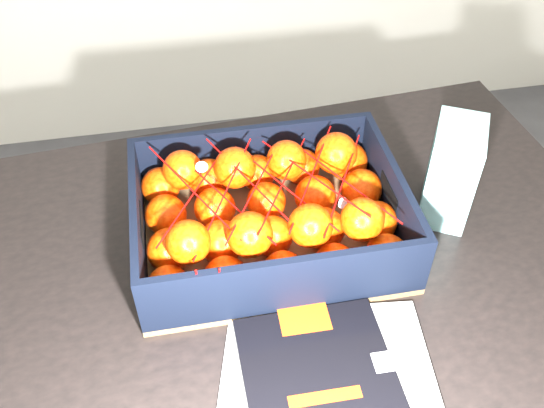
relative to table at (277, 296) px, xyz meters
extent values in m
cube|color=black|center=(0.00, 0.00, 0.08)|extent=(1.26, 0.90, 0.04)
cylinder|color=black|center=(-0.55, 0.35, -0.30)|extent=(0.06, 0.06, 0.71)
cylinder|color=black|center=(0.55, 0.35, -0.30)|extent=(0.06, 0.06, 0.71)
cube|color=silver|center=(-0.03, -0.26, 0.10)|extent=(0.27, 0.32, 0.01)
cube|color=silver|center=(0.07, -0.26, 0.11)|extent=(0.24, 0.30, 0.01)
cube|color=black|center=(0.01, -0.26, 0.11)|extent=(0.21, 0.28, 0.01)
cube|color=#F63C0C|center=(0.01, -0.14, 0.12)|extent=(0.08, 0.06, 0.00)
cube|color=white|center=(0.12, -0.23, 0.12)|extent=(0.06, 0.03, 0.00)
cube|color=#F63C0C|center=(0.01, -0.27, 0.12)|extent=(0.10, 0.02, 0.00)
cube|color=olive|center=(-0.01, 0.05, 0.10)|extent=(0.44, 0.33, 0.01)
cube|color=black|center=(-0.01, 0.21, 0.16)|extent=(0.44, 0.01, 0.12)
cube|color=black|center=(-0.01, -0.11, 0.16)|extent=(0.44, 0.01, 0.12)
cube|color=black|center=(-0.22, 0.05, 0.16)|extent=(0.01, 0.30, 0.12)
cube|color=black|center=(0.21, 0.05, 0.16)|extent=(0.01, 0.30, 0.12)
sphere|color=#FF3D05|center=(-0.18, -0.06, 0.15)|extent=(0.07, 0.07, 0.07)
sphere|color=#FF3D05|center=(-0.17, 0.01, 0.15)|extent=(0.07, 0.07, 0.07)
sphere|color=#FF3D05|center=(-0.17, 0.09, 0.15)|extent=(0.07, 0.07, 0.07)
sphere|color=#FF3D05|center=(-0.18, 0.16, 0.15)|extent=(0.07, 0.07, 0.07)
sphere|color=#FF3D05|center=(-0.09, -0.06, 0.15)|extent=(0.07, 0.07, 0.07)
sphere|color=#FF3D05|center=(-0.09, 0.01, 0.15)|extent=(0.07, 0.07, 0.07)
sphere|color=#FF3D05|center=(-0.09, 0.09, 0.15)|extent=(0.07, 0.07, 0.07)
sphere|color=#FF3D05|center=(-0.09, 0.17, 0.15)|extent=(0.07, 0.07, 0.07)
sphere|color=#FF3D05|center=(0.00, -0.07, 0.15)|extent=(0.07, 0.07, 0.07)
sphere|color=#FF3D05|center=(-0.01, 0.01, 0.15)|extent=(0.07, 0.07, 0.07)
sphere|color=#FF3D05|center=(0.00, 0.09, 0.15)|extent=(0.07, 0.07, 0.07)
sphere|color=#FF3D05|center=(0.00, 0.17, 0.15)|extent=(0.07, 0.07, 0.07)
sphere|color=#FF3D05|center=(0.08, -0.07, 0.15)|extent=(0.07, 0.07, 0.07)
sphere|color=#FF3D05|center=(0.08, 0.01, 0.15)|extent=(0.07, 0.07, 0.07)
sphere|color=#FF3D05|center=(0.08, 0.09, 0.15)|extent=(0.07, 0.07, 0.07)
sphere|color=#FF3D05|center=(0.08, 0.17, 0.15)|extent=(0.07, 0.07, 0.07)
sphere|color=#FF3D05|center=(0.16, -0.06, 0.15)|extent=(0.07, 0.07, 0.07)
sphere|color=#FF3D05|center=(0.17, 0.01, 0.15)|extent=(0.07, 0.07, 0.07)
sphere|color=#FF3D05|center=(0.17, 0.09, 0.15)|extent=(0.07, 0.07, 0.07)
sphere|color=#FF3D05|center=(0.16, 0.17, 0.15)|extent=(0.07, 0.07, 0.07)
sphere|color=#FF3D05|center=(-0.14, -0.03, 0.20)|extent=(0.07, 0.07, 0.07)
sphere|color=#FF3D05|center=(-0.14, 0.14, 0.20)|extent=(0.07, 0.07, 0.07)
sphere|color=#FF3D05|center=(-0.05, -0.03, 0.20)|extent=(0.07, 0.07, 0.07)
sphere|color=#FF3D05|center=(-0.05, 0.13, 0.20)|extent=(0.07, 0.07, 0.07)
sphere|color=#FF3D05|center=(0.04, -0.03, 0.20)|extent=(0.07, 0.07, 0.07)
sphere|color=#FF3D05|center=(0.04, 0.13, 0.20)|extent=(0.07, 0.07, 0.07)
sphere|color=#FF3D05|center=(0.13, -0.03, 0.20)|extent=(0.07, 0.07, 0.07)
sphere|color=#FF3D05|center=(0.13, 0.13, 0.20)|extent=(0.07, 0.07, 0.07)
cylinder|color=#C10907|center=(-0.13, 0.06, 0.23)|extent=(0.12, 0.23, 0.01)
cylinder|color=#C10907|center=(-0.08, 0.04, 0.22)|extent=(0.12, 0.23, 0.00)
cylinder|color=#C10907|center=(-0.03, 0.06, 0.22)|extent=(0.12, 0.23, 0.03)
cylinder|color=#C10907|center=(0.02, 0.05, 0.22)|extent=(0.12, 0.23, 0.00)
cylinder|color=#C10907|center=(0.07, 0.05, 0.23)|extent=(0.12, 0.23, 0.02)
cylinder|color=#C10907|center=(0.11, 0.05, 0.22)|extent=(0.12, 0.23, 0.01)
cylinder|color=#C10907|center=(-0.13, 0.05, 0.22)|extent=(0.12, 0.23, 0.03)
cylinder|color=#C10907|center=(-0.08, 0.04, 0.22)|extent=(0.12, 0.23, 0.03)
cylinder|color=#C10907|center=(-0.03, 0.04, 0.23)|extent=(0.12, 0.23, 0.01)
cylinder|color=#C10907|center=(0.02, 0.05, 0.22)|extent=(0.12, 0.23, 0.02)
cylinder|color=#C10907|center=(0.07, 0.06, 0.22)|extent=(0.12, 0.23, 0.01)
cylinder|color=#C10907|center=(0.11, 0.04, 0.22)|extent=(0.12, 0.23, 0.01)
cylinder|color=#C10907|center=(-0.14, -0.10, 0.19)|extent=(0.00, 0.03, 0.09)
cylinder|color=#C10907|center=(-0.11, -0.10, 0.19)|extent=(0.01, 0.04, 0.08)
cube|color=white|center=(0.31, 0.06, 0.19)|extent=(0.13, 0.14, 0.18)
camera|label=1|loc=(-0.13, -0.65, 0.86)|focal=39.89mm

